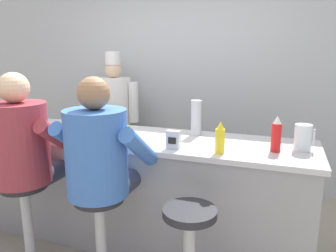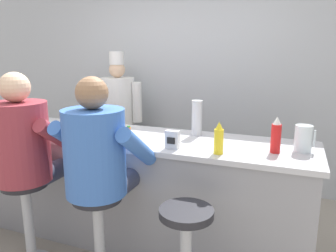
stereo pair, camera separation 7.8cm
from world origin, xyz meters
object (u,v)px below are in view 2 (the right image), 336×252
(ketchup_bottle_red, at_px, (276,136))
(water_pitcher_clear, at_px, (303,139))
(mustard_bottle_yellow, at_px, (219,139))
(hot_sauce_bottle_orange, at_px, (129,134))
(breakfast_plate, at_px, (67,136))
(diner_seated_maroon, at_px, (25,147))
(cup_stack_steel, at_px, (197,118))
(empty_stool_round, at_px, (186,243))
(cook_in_whites_near, at_px, (118,112))
(diner_seated_blue, at_px, (98,158))
(napkin_dispenser_chrome, at_px, (172,140))
(cereal_bowl, at_px, (18,126))
(coffee_mug_blue, at_px, (121,131))
(coffee_mug_white, at_px, (96,136))

(ketchup_bottle_red, relative_size, water_pitcher_clear, 1.35)
(mustard_bottle_yellow, bearing_deg, hot_sauce_bottle_orange, 176.31)
(breakfast_plate, xyz_separation_m, diner_seated_maroon, (-0.10, -0.37, -0.01))
(cup_stack_steel, height_order, empty_stool_round, cup_stack_steel)
(empty_stool_round, bearing_deg, cook_in_whites_near, 129.85)
(ketchup_bottle_red, relative_size, diner_seated_blue, 0.17)
(napkin_dispenser_chrome, bearing_deg, cereal_bowl, 176.32)
(diner_seated_blue, bearing_deg, mustard_bottle_yellow, 27.12)
(ketchup_bottle_red, distance_m, napkin_dispenser_chrome, 0.75)
(hot_sauce_bottle_orange, height_order, napkin_dispenser_chrome, napkin_dispenser_chrome)
(ketchup_bottle_red, bearing_deg, hot_sauce_bottle_orange, -173.42)
(cook_in_whites_near, bearing_deg, empty_stool_round, -50.15)
(coffee_mug_blue, relative_size, empty_stool_round, 0.19)
(mustard_bottle_yellow, relative_size, cup_stack_steel, 0.76)
(ketchup_bottle_red, distance_m, coffee_mug_white, 1.38)
(cup_stack_steel, xyz_separation_m, diner_seated_maroon, (-1.11, -0.84, -0.15))
(ketchup_bottle_red, distance_m, empty_stool_round, 0.97)
(hot_sauce_bottle_orange, distance_m, empty_stool_round, 0.97)
(cup_stack_steel, relative_size, empty_stool_round, 0.43)
(mustard_bottle_yellow, relative_size, napkin_dispenser_chrome, 1.69)
(hot_sauce_bottle_orange, height_order, cereal_bowl, hot_sauce_bottle_orange)
(diner_seated_maroon, bearing_deg, breakfast_plate, 75.22)
(water_pitcher_clear, distance_m, empty_stool_round, 1.12)
(breakfast_plate, distance_m, diner_seated_maroon, 0.38)
(coffee_mug_white, distance_m, cook_in_whites_near, 1.57)
(cup_stack_steel, bearing_deg, cook_in_whites_near, 144.54)
(ketchup_bottle_red, height_order, cereal_bowl, ketchup_bottle_red)
(mustard_bottle_yellow, distance_m, diner_seated_blue, 0.85)
(coffee_mug_blue, relative_size, napkin_dispenser_chrome, 0.99)
(coffee_mug_white, bearing_deg, cereal_bowl, 171.53)
(coffee_mug_white, distance_m, diner_seated_maroon, 0.54)
(cereal_bowl, bearing_deg, water_pitcher_clear, 3.74)
(cook_in_whites_near, bearing_deg, coffee_mug_blue, -59.25)
(ketchup_bottle_red, distance_m, diner_seated_blue, 1.26)
(water_pitcher_clear, bearing_deg, cook_in_whites_near, 152.55)
(diner_seated_maroon, bearing_deg, ketchup_bottle_red, 17.49)
(coffee_mug_blue, height_order, diner_seated_blue, diner_seated_blue)
(hot_sauce_bottle_orange, relative_size, coffee_mug_white, 0.95)
(hot_sauce_bottle_orange, distance_m, coffee_mug_blue, 0.24)
(water_pitcher_clear, relative_size, diner_seated_maroon, 0.13)
(mustard_bottle_yellow, distance_m, diner_seated_maroon, 1.46)
(water_pitcher_clear, xyz_separation_m, coffee_mug_blue, (-1.47, -0.05, -0.06))
(breakfast_plate, bearing_deg, hot_sauce_bottle_orange, 6.16)
(mustard_bottle_yellow, xyz_separation_m, diner_seated_blue, (-0.75, -0.38, -0.11))
(coffee_mug_white, bearing_deg, ketchup_bottle_red, 9.11)
(breakfast_plate, relative_size, diner_seated_maroon, 0.15)
(napkin_dispenser_chrome, xyz_separation_m, empty_stool_round, (0.25, -0.42, -0.56))
(mustard_bottle_yellow, bearing_deg, water_pitcher_clear, 25.70)
(ketchup_bottle_red, xyz_separation_m, cook_in_whites_near, (-1.99, 1.22, -0.17))
(hot_sauce_bottle_orange, xyz_separation_m, diner_seated_blue, (-0.01, -0.43, -0.07))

